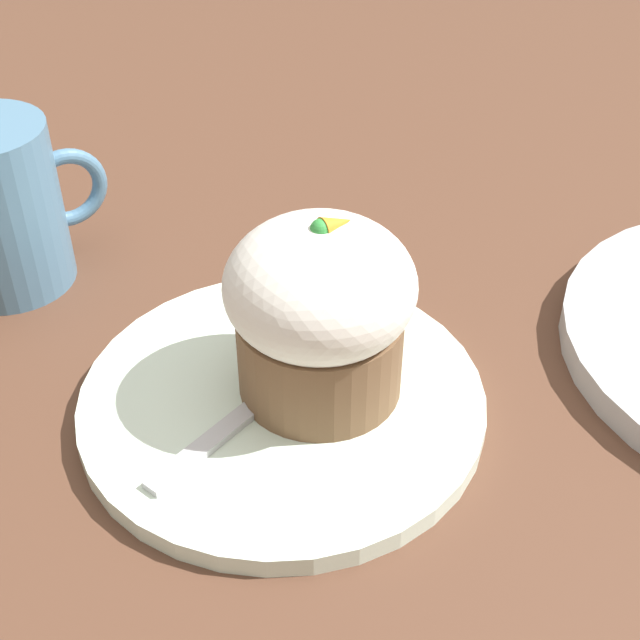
# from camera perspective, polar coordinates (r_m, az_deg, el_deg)

# --- Properties ---
(ground_plane) EXTENTS (4.00, 4.00, 0.00)m
(ground_plane) POSITION_cam_1_polar(r_m,az_deg,el_deg) (0.47, -2.40, -5.68)
(ground_plane) COLOR #513323
(dessert_plate) EXTENTS (0.21, 0.21, 0.01)m
(dessert_plate) POSITION_cam_1_polar(r_m,az_deg,el_deg) (0.46, -2.42, -5.18)
(dessert_plate) COLOR silver
(dessert_plate) RESTS_ON ground_plane
(carrot_cake) EXTENTS (0.09, 0.09, 0.10)m
(carrot_cake) POSITION_cam_1_polar(r_m,az_deg,el_deg) (0.43, 0.00, 0.64)
(carrot_cake) COLOR brown
(carrot_cake) RESTS_ON dessert_plate
(spoon) EXTENTS (0.13, 0.06, 0.01)m
(spoon) POSITION_cam_1_polar(r_m,az_deg,el_deg) (0.46, -2.78, -4.30)
(spoon) COLOR #B7B7BC
(spoon) RESTS_ON dessert_plate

